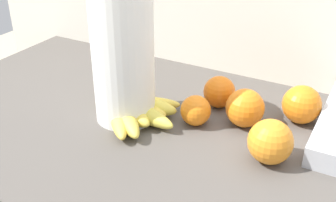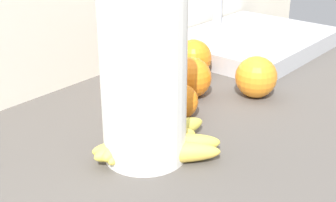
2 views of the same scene
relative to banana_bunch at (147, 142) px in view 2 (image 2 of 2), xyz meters
name	(u,v)px [view 2 (image 2 of 2)]	position (x,y,z in m)	size (l,w,h in m)	color
wall_back	(100,160)	(0.20, 0.35, -0.26)	(1.81, 0.06, 1.30)	silver
banana_bunch	(147,142)	(0.00, 0.00, 0.00)	(0.21, 0.21, 0.04)	#E7C24C
orange_far_right	(256,77)	(0.31, -0.01, 0.02)	(0.08, 0.08, 0.08)	orange
orange_center	(191,78)	(0.23, 0.09, 0.02)	(0.08, 0.08, 0.08)	orange
orange_back_right	(181,101)	(0.14, 0.04, 0.01)	(0.06, 0.06, 0.06)	orange
orange_front	(193,58)	(0.33, 0.16, 0.02)	(0.08, 0.08, 0.08)	orange
orange_back_left	(146,85)	(0.15, 0.14, 0.02)	(0.07, 0.07, 0.07)	orange
paper_towel_roll	(143,66)	(-0.01, 0.00, 0.13)	(0.13, 0.13, 0.33)	white
sink_basin	(251,41)	(0.57, 0.16, 0.00)	(0.41, 0.32, 0.22)	#B7BABF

